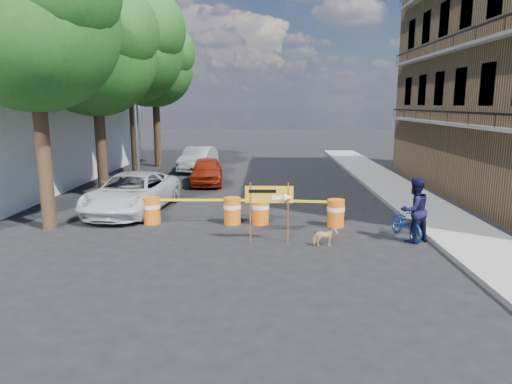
{
  "coord_description": "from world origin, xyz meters",
  "views": [
    {
      "loc": [
        0.22,
        -12.12,
        3.97
      ],
      "look_at": [
        -0.11,
        1.66,
        1.3
      ],
      "focal_mm": 32.0,
      "sensor_mm": 36.0,
      "label": 1
    }
  ],
  "objects_px": {
    "barrel_far_right": "(336,212)",
    "bicycle": "(407,210)",
    "pedestrian": "(414,210)",
    "barrel_mid_left": "(232,210)",
    "detour_sign": "(275,199)",
    "suv_white": "(132,193)",
    "barrel_far_left": "(152,210)",
    "sedan_silver": "(198,159)",
    "sedan_red": "(207,171)",
    "dog": "(325,237)",
    "barrel_mid_right": "(260,210)"
  },
  "relations": [
    {
      "from": "dog",
      "to": "barrel_mid_right",
      "type": "bearing_deg",
      "value": 31.09
    },
    {
      "from": "suv_white",
      "to": "sedan_red",
      "type": "xyz_separation_m",
      "value": [
        2.0,
        6.04,
        -0.06
      ]
    },
    {
      "from": "pedestrian",
      "to": "sedan_silver",
      "type": "relative_size",
      "value": 0.43
    },
    {
      "from": "barrel_mid_right",
      "to": "sedan_red",
      "type": "relative_size",
      "value": 0.23
    },
    {
      "from": "detour_sign",
      "to": "suv_white",
      "type": "bearing_deg",
      "value": 143.91
    },
    {
      "from": "barrel_far_left",
      "to": "pedestrian",
      "type": "height_order",
      "value": "pedestrian"
    },
    {
      "from": "barrel_far_right",
      "to": "suv_white",
      "type": "height_order",
      "value": "suv_white"
    },
    {
      "from": "pedestrian",
      "to": "sedan_red",
      "type": "bearing_deg",
      "value": -76.74
    },
    {
      "from": "barrel_mid_left",
      "to": "sedan_silver",
      "type": "distance_m",
      "value": 12.67
    },
    {
      "from": "bicycle",
      "to": "dog",
      "type": "distance_m",
      "value": 2.76
    },
    {
      "from": "barrel_mid_left",
      "to": "barrel_far_left",
      "type": "bearing_deg",
      "value": -179.18
    },
    {
      "from": "sedan_red",
      "to": "sedan_silver",
      "type": "bearing_deg",
      "value": 98.67
    },
    {
      "from": "dog",
      "to": "suv_white",
      "type": "height_order",
      "value": "suv_white"
    },
    {
      "from": "pedestrian",
      "to": "sedan_red",
      "type": "distance_m",
      "value": 12.08
    },
    {
      "from": "barrel_far_right",
      "to": "dog",
      "type": "xyz_separation_m",
      "value": [
        -0.62,
        -2.17,
        -0.2
      ]
    },
    {
      "from": "barrel_mid_right",
      "to": "detour_sign",
      "type": "distance_m",
      "value": 2.28
    },
    {
      "from": "suv_white",
      "to": "sedan_silver",
      "type": "xyz_separation_m",
      "value": [
        0.91,
        10.61,
        0.0
      ]
    },
    {
      "from": "bicycle",
      "to": "dog",
      "type": "height_order",
      "value": "bicycle"
    },
    {
      "from": "barrel_mid_right",
      "to": "suv_white",
      "type": "distance_m",
      "value": 5.11
    },
    {
      "from": "suv_white",
      "to": "barrel_mid_left",
      "type": "bearing_deg",
      "value": -17.86
    },
    {
      "from": "barrel_far_left",
      "to": "bicycle",
      "type": "xyz_separation_m",
      "value": [
        8.05,
        -1.47,
        0.39
      ]
    },
    {
      "from": "barrel_far_left",
      "to": "detour_sign",
      "type": "xyz_separation_m",
      "value": [
        4.1,
        -2.03,
        0.82
      ]
    },
    {
      "from": "barrel_mid_right",
      "to": "sedan_silver",
      "type": "xyz_separation_m",
      "value": [
        -3.9,
        12.3,
        0.25
      ]
    },
    {
      "from": "detour_sign",
      "to": "pedestrian",
      "type": "relative_size",
      "value": 0.93
    },
    {
      "from": "pedestrian",
      "to": "sedan_silver",
      "type": "height_order",
      "value": "pedestrian"
    },
    {
      "from": "barrel_mid_left",
      "to": "detour_sign",
      "type": "relative_size",
      "value": 0.51
    },
    {
      "from": "barrel_far_right",
      "to": "bicycle",
      "type": "relative_size",
      "value": 0.52
    },
    {
      "from": "detour_sign",
      "to": "bicycle",
      "type": "distance_m",
      "value": 4.01
    },
    {
      "from": "bicycle",
      "to": "barrel_far_right",
      "type": "bearing_deg",
      "value": 134.8
    },
    {
      "from": "pedestrian",
      "to": "barrel_far_right",
      "type": "bearing_deg",
      "value": -63.15
    },
    {
      "from": "detour_sign",
      "to": "dog",
      "type": "distance_m",
      "value": 1.77
    },
    {
      "from": "pedestrian",
      "to": "dog",
      "type": "xyz_separation_m",
      "value": [
        -2.63,
        -0.53,
        -0.67
      ]
    },
    {
      "from": "bicycle",
      "to": "sedan_silver",
      "type": "relative_size",
      "value": 0.4
    },
    {
      "from": "barrel_far_right",
      "to": "pedestrian",
      "type": "height_order",
      "value": "pedestrian"
    },
    {
      "from": "detour_sign",
      "to": "barrel_mid_left",
      "type": "bearing_deg",
      "value": 123.5
    },
    {
      "from": "dog",
      "to": "suv_white",
      "type": "distance_m",
      "value": 7.85
    },
    {
      "from": "barrel_mid_left",
      "to": "pedestrian",
      "type": "bearing_deg",
      "value": -19.08
    },
    {
      "from": "barrel_mid_left",
      "to": "barrel_far_right",
      "type": "distance_m",
      "value": 3.43
    },
    {
      "from": "barrel_far_right",
      "to": "suv_white",
      "type": "xyz_separation_m",
      "value": [
        -7.29,
        1.94,
        0.25
      ]
    },
    {
      "from": "barrel_mid_left",
      "to": "sedan_red",
      "type": "xyz_separation_m",
      "value": [
        -1.87,
        7.74,
        0.19
      ]
    },
    {
      "from": "barrel_mid_left",
      "to": "barrel_far_right",
      "type": "xyz_separation_m",
      "value": [
        3.42,
        -0.24,
        0.0
      ]
    },
    {
      "from": "barrel_far_left",
      "to": "barrel_far_right",
      "type": "height_order",
      "value": "same"
    },
    {
      "from": "barrel_mid_left",
      "to": "bicycle",
      "type": "distance_m",
      "value": 5.57
    },
    {
      "from": "detour_sign",
      "to": "pedestrian",
      "type": "xyz_separation_m",
      "value": [
        4.04,
        0.19,
        -0.34
      ]
    },
    {
      "from": "barrel_mid_left",
      "to": "barrel_far_right",
      "type": "height_order",
      "value": "same"
    },
    {
      "from": "pedestrian",
      "to": "bicycle",
      "type": "bearing_deg",
      "value": -100.92
    },
    {
      "from": "suv_white",
      "to": "sedan_silver",
      "type": "distance_m",
      "value": 10.65
    },
    {
      "from": "barrel_far_right",
      "to": "bicycle",
      "type": "bearing_deg",
      "value": -33.39
    },
    {
      "from": "barrel_mid_left",
      "to": "pedestrian",
      "type": "relative_size",
      "value": 0.47
    },
    {
      "from": "barrel_mid_left",
      "to": "detour_sign",
      "type": "distance_m",
      "value": 2.62
    }
  ]
}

